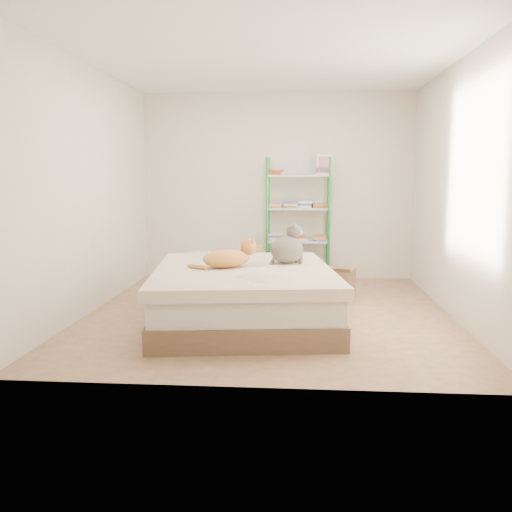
# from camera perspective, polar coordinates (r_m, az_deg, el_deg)

# --- Properties ---
(room) EXTENTS (3.81, 4.21, 2.61)m
(room) POSITION_cam_1_polar(r_m,az_deg,el_deg) (5.64, 1.39, 6.99)
(room) COLOR tan
(room) RESTS_ON ground
(bed) EXTENTS (1.97, 2.34, 0.55)m
(bed) POSITION_cam_1_polar(r_m,az_deg,el_deg) (5.38, -1.31, -4.10)
(bed) COLOR brown
(bed) RESTS_ON ground
(orange_cat) EXTENTS (0.65, 0.55, 0.23)m
(orange_cat) POSITION_cam_1_polar(r_m,az_deg,el_deg) (5.32, -3.15, -0.01)
(orange_cat) COLOR orange
(orange_cat) RESTS_ON bed
(grey_cat) EXTENTS (0.47, 0.44, 0.42)m
(grey_cat) POSITION_cam_1_polar(r_m,az_deg,el_deg) (5.56, 3.29, 1.32)
(grey_cat) COLOR #675A4F
(grey_cat) RESTS_ON bed
(shelf_unit) EXTENTS (0.90, 0.36, 1.74)m
(shelf_unit) POSITION_cam_1_polar(r_m,az_deg,el_deg) (7.53, 4.49, 3.75)
(shelf_unit) COLOR green
(shelf_unit) RESTS_ON ground
(cardboard_box) EXTENTS (0.54, 0.55, 0.37)m
(cardboard_box) POSITION_cam_1_polar(r_m,az_deg,el_deg) (6.73, 8.26, -2.64)
(cardboard_box) COLOR #9C7543
(cardboard_box) RESTS_ON ground
(white_bin) EXTENTS (0.37, 0.33, 0.39)m
(white_bin) POSITION_cam_1_polar(r_m,az_deg,el_deg) (7.71, -5.97, -0.96)
(white_bin) COLOR white
(white_bin) RESTS_ON ground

